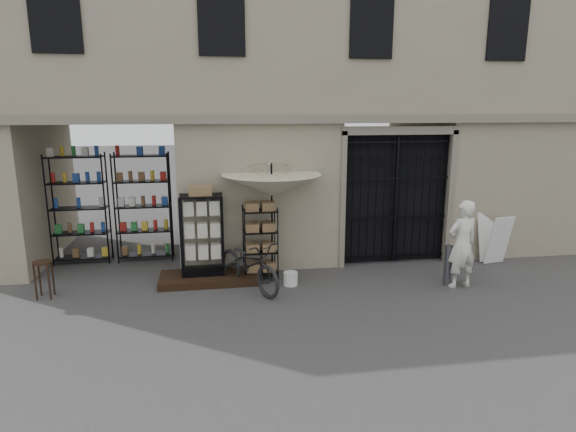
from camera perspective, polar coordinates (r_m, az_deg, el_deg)
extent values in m
plane|color=black|center=(8.93, 6.64, -10.27)|extent=(80.00, 80.00, 0.00)
cube|color=gray|center=(12.16, 1.83, 17.54)|extent=(14.00, 4.00, 9.00)
cube|color=black|center=(11.09, -20.48, 1.64)|extent=(3.00, 1.70, 3.00)
cube|color=black|center=(11.63, -20.17, 0.89)|extent=(2.70, 0.50, 2.50)
cube|color=black|center=(11.13, 12.33, 2.20)|extent=(2.50, 0.06, 3.00)
cube|color=black|center=(10.99, 12.62, 1.79)|extent=(0.05, 0.05, 2.80)
cube|color=black|center=(10.03, -9.27, -7.26)|extent=(2.00, 0.90, 0.15)
cube|color=black|center=(10.11, -9.96, -6.42)|extent=(0.86, 0.58, 0.09)
cube|color=silver|center=(9.64, -10.31, -2.58)|extent=(0.76, 0.09, 1.52)
cube|color=silver|center=(9.91, -10.11, -2.70)|extent=(0.72, 0.43, 1.27)
cube|color=olive|center=(9.70, -10.33, 2.72)|extent=(0.49, 0.39, 0.18)
cube|color=black|center=(9.95, -3.31, -3.13)|extent=(0.73, 0.56, 1.52)
cube|color=olive|center=(9.96, -3.30, -3.39)|extent=(0.62, 0.46, 1.14)
cylinder|color=black|center=(9.91, -1.93, -0.59)|extent=(0.05, 0.05, 2.39)
imported|color=beige|center=(9.75, -1.96, 4.39)|extent=(2.31, 2.33, 1.61)
cylinder|color=silver|center=(9.69, 0.31, -7.43)|extent=(0.37, 0.37, 0.27)
imported|color=black|center=(9.60, -4.61, -8.55)|extent=(1.08, 1.21, 1.92)
cylinder|color=black|center=(9.99, -27.12, -4.89)|extent=(0.40, 0.40, 0.03)
cube|color=black|center=(10.09, -26.92, -6.77)|extent=(0.30, 0.30, 0.69)
cylinder|color=#4F5257|center=(10.13, 18.43, -5.57)|extent=(0.16, 0.16, 0.82)
imported|color=silver|center=(10.25, 19.57, -7.86)|extent=(0.95, 1.84, 0.42)
cube|color=silver|center=(11.76, 23.74, -2.66)|extent=(0.56, 0.34, 1.11)
cube|color=silver|center=(12.01, 22.65, -2.26)|extent=(0.56, 0.34, 1.11)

